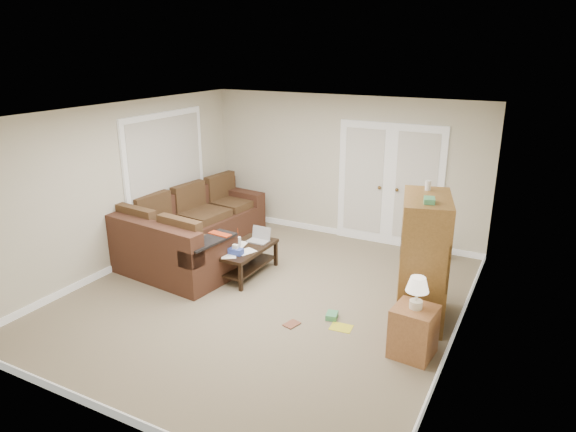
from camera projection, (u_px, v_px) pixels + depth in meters
The scene contains 17 objects.
floor at pixel (265, 297), 7.04m from camera, with size 5.50×5.50×0.00m, color gray.
ceiling at pixel (263, 113), 6.25m from camera, with size 5.00×5.50×0.02m, color white.
wall_left at pixel (121, 187), 7.74m from camera, with size 0.02×5.50×2.50m, color beige.
wall_right at pixel (464, 243), 5.55m from camera, with size 0.02×5.50×2.50m, color beige.
wall_back at pixel (343, 168), 8.96m from camera, with size 5.00×0.02×2.50m, color beige.
wall_front at pixel (101, 298), 4.33m from camera, with size 5.00×0.02×2.50m, color beige.
baseboards at pixel (265, 294), 7.02m from camera, with size 5.00×5.50×0.10m, color white, non-canonical shape.
french_doors at pixel (389, 186), 8.62m from camera, with size 1.80×0.05×2.13m.
window_left at pixel (165, 156), 8.47m from camera, with size 0.05×1.92×1.42m.
sectional_sofa at pixel (187, 234), 8.37m from camera, with size 2.06×3.14×0.91m.
coffee_table at pixel (247, 259), 7.67m from camera, with size 0.55×1.08×0.73m.
tv_armoire at pixel (423, 259), 6.25m from camera, with size 0.79×1.10×1.71m.
side_cabinet at pixel (414, 327), 5.62m from camera, with size 0.49×0.49×0.94m.
space_heater at pixel (444, 250), 8.21m from camera, with size 0.13×0.11×0.32m, color white.
floor_magazine at pixel (341, 327), 6.27m from camera, with size 0.26×0.21×0.01m, color yellow.
floor_greenbox at pixel (332, 316), 6.48m from camera, with size 0.14×0.18×0.07m, color #469B62.
floor_book at pixel (287, 322), 6.38m from camera, with size 0.15×0.20×0.02m, color brown.
Camera 1 is at (3.21, -5.46, 3.28)m, focal length 32.00 mm.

